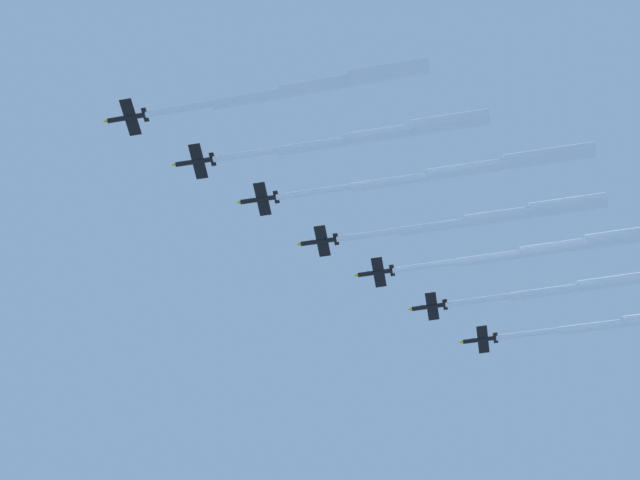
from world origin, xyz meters
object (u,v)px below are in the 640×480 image
jet_port_mid (504,215)px  jet_port_outer (620,280)px  jet_port_inner (385,133)px  jet_starboard_inner (475,168)px  jet_starboard_mid (561,247)px  jet_lead (322,85)px

jet_port_mid → jet_port_outer: jet_port_outer is taller
jet_port_inner → jet_starboard_inner: bearing=-81.8°
jet_port_inner → jet_starboard_mid: size_ratio=0.96×
jet_port_outer → jet_lead: bearing=109.6°
jet_lead → jet_port_outer: bearing=-70.4°
jet_starboard_inner → jet_port_inner: bearing=98.2°
jet_port_inner → jet_port_mid: size_ratio=0.98×
jet_port_inner → jet_starboard_mid: 53.16m
jet_port_mid → jet_port_outer: bearing=-73.0°
jet_starboard_inner → jet_starboard_mid: jet_starboard_inner is taller
jet_port_mid → jet_starboard_mid: 18.09m
jet_starboard_inner → jet_starboard_mid: bearing=-62.2°
jet_lead → jet_starboard_inner: bearing=-75.2°
jet_starboard_mid → jet_port_outer: jet_starboard_mid is taller
jet_port_outer → jet_port_mid: bearing=107.0°
jet_lead → jet_port_mid: bearing=-68.6°
jet_port_inner → jet_starboard_mid: bearing=-70.4°
jet_starboard_mid → jet_port_outer: size_ratio=0.96×
jet_starboard_mid → jet_port_inner: bearing=109.6°
jet_starboard_inner → jet_port_outer: 50.05m
jet_port_mid → jet_starboard_mid: jet_starboard_mid is taller
jet_lead → jet_starboard_inner: jet_lead is taller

